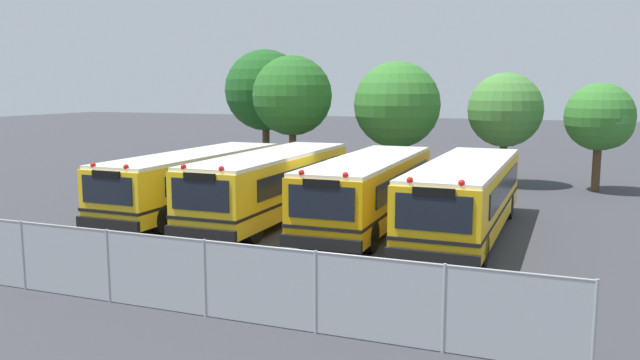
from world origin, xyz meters
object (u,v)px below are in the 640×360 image
at_px(school_bus_0, 195,179).
at_px(tree_1, 291,97).
at_px(school_bus_2, 369,189).
at_px(tree_3, 505,110).
at_px(tree_0, 264,89).
at_px(tree_4, 602,119).
at_px(traffic_cone, 306,293).
at_px(school_bus_3, 465,195).
at_px(tree_2, 394,105).
at_px(school_bus_1, 272,183).

xyz_separation_m(school_bus_0, tree_1, (0.02, 9.29, 3.13)).
xyz_separation_m(school_bus_2, tree_3, (3.42, 11.93, 2.42)).
bearing_deg(school_bus_2, tree_0, -50.81).
height_order(tree_0, tree_4, tree_0).
distance_m(tree_1, traffic_cone, 19.96).
bearing_deg(school_bus_3, tree_3, -89.75).
bearing_deg(school_bus_0, tree_0, -75.66).
bearing_deg(traffic_cone, school_bus_0, 134.94).
bearing_deg(school_bus_0, tree_3, -130.80).
height_order(tree_1, tree_4, tree_1).
relative_size(school_bus_0, tree_2, 1.64).
bearing_deg(school_bus_3, traffic_cone, 74.75).
distance_m(tree_0, tree_4, 18.01).
bearing_deg(tree_1, tree_0, 137.93).
bearing_deg(tree_2, school_bus_0, -115.27).
distance_m(school_bus_0, school_bus_3, 10.65).
bearing_deg(tree_3, school_bus_0, -131.76).
distance_m(school_bus_3, tree_3, 12.23).
relative_size(school_bus_2, school_bus_3, 0.94).
height_order(tree_0, traffic_cone, tree_0).
distance_m(school_bus_3, tree_0, 18.32).
bearing_deg(school_bus_0, school_bus_1, 179.69).
height_order(tree_0, tree_2, tree_0).
bearing_deg(tree_0, tree_4, -1.47).
relative_size(tree_0, tree_3, 1.25).
height_order(school_bus_2, tree_3, tree_3).
height_order(school_bus_2, tree_1, tree_1).
height_order(school_bus_0, tree_3, tree_3).
relative_size(school_bus_1, tree_4, 2.00).
bearing_deg(tree_4, tree_0, 178.53).
bearing_deg(school_bus_1, traffic_cone, 120.14).
height_order(school_bus_3, tree_4, tree_4).
distance_m(tree_0, tree_1, 3.86).
xyz_separation_m(school_bus_1, tree_1, (-3.41, 9.37, 3.07)).
height_order(tree_3, tree_4, tree_3).
xyz_separation_m(tree_0, tree_3, (13.48, 0.07, -1.06)).
bearing_deg(tree_4, school_bus_1, -135.52).
xyz_separation_m(tree_0, tree_4, (17.95, -0.46, -1.38)).
distance_m(tree_0, tree_3, 13.52).
relative_size(school_bus_3, tree_2, 1.69).
xyz_separation_m(school_bus_3, tree_1, (-10.62, 9.35, 3.07)).
distance_m(school_bus_3, tree_1, 14.48).
height_order(tree_2, tree_4, tree_2).
bearing_deg(traffic_cone, tree_4, 71.04).
bearing_deg(tree_3, tree_0, -179.70).
relative_size(school_bus_3, tree_1, 1.61).
xyz_separation_m(tree_4, traffic_cone, (-6.79, -19.76, -3.24)).
bearing_deg(tree_1, tree_4, 7.95).
xyz_separation_m(tree_2, traffic_cone, (3.17, -19.32, -3.81)).
distance_m(school_bus_1, school_bus_3, 7.21).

